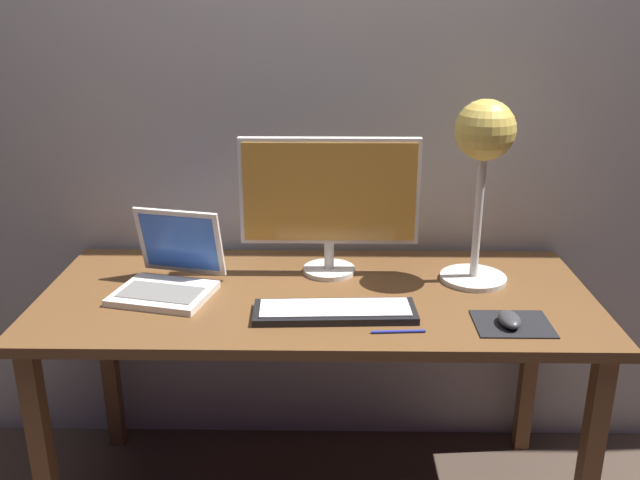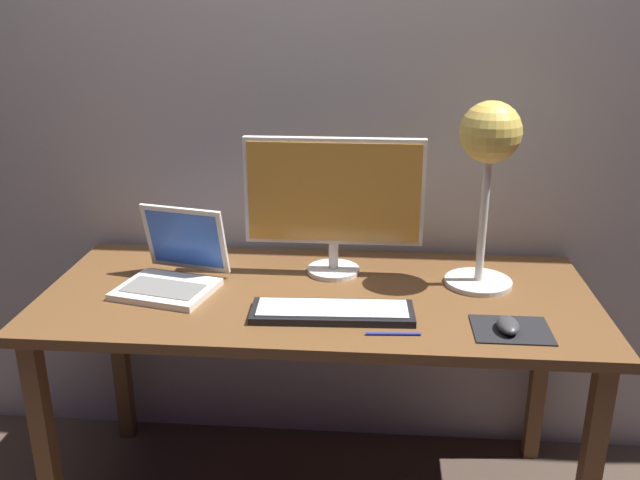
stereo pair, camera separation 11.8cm
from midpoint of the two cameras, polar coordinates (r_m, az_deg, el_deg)
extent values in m
cube|color=#A8A099|center=(2.24, 2.23, 13.11)|extent=(4.80, 0.06, 2.60)
cube|color=brown|center=(2.01, 1.50, -4.78)|extent=(1.60, 0.70, 0.03)
cube|color=brown|center=(2.12, -20.39, -16.24)|extent=(0.05, 0.05, 0.71)
cube|color=brown|center=(2.05, 23.14, -17.99)|extent=(0.05, 0.05, 0.71)
cube|color=brown|center=(2.57, -15.10, -8.92)|extent=(0.05, 0.05, 0.71)
cube|color=brown|center=(2.51, 19.19, -10.06)|extent=(0.05, 0.05, 0.71)
cylinder|color=silver|center=(2.14, 2.71, -2.55)|extent=(0.16, 0.16, 0.01)
cylinder|color=silver|center=(2.12, 2.73, -1.29)|extent=(0.03, 0.03, 0.09)
cube|color=silver|center=(2.05, 2.82, 4.07)|extent=(0.54, 0.03, 0.32)
cube|color=gold|center=(2.04, 2.81, 3.94)|extent=(0.52, 0.00, 0.30)
cube|color=black|center=(1.85, 2.87, -6.08)|extent=(0.45, 0.16, 0.02)
cube|color=silver|center=(1.85, 2.88, -5.74)|extent=(0.41, 0.13, 0.01)
cube|color=silver|center=(2.03, -11.10, -4.09)|extent=(0.31, 0.27, 0.02)
cube|color=slate|center=(2.01, -11.33, -3.97)|extent=(0.25, 0.17, 0.00)
cube|color=silver|center=(2.09, -9.62, 0.11)|extent=(0.27, 0.12, 0.21)
cube|color=blue|center=(2.09, -9.62, 0.11)|extent=(0.24, 0.10, 0.18)
cylinder|color=beige|center=(2.12, 14.63, -3.42)|extent=(0.20, 0.20, 0.01)
cylinder|color=silver|center=(2.05, 15.13, 2.06)|extent=(0.02, 0.02, 0.41)
sphere|color=gold|center=(1.99, 15.74, 8.66)|extent=(0.17, 0.17, 0.17)
sphere|color=#FFEAB2|center=(1.99, 15.68, 7.37)|extent=(0.06, 0.06, 0.06)
cube|color=black|center=(1.86, 17.46, -7.19)|extent=(0.20, 0.16, 0.00)
ellipsoid|color=#38383A|center=(1.84, 17.22, -6.82)|extent=(0.06, 0.10, 0.03)
cylinder|color=#2633A5|center=(1.77, 8.06, -7.79)|extent=(0.14, 0.02, 0.01)
camera|label=1|loc=(0.06, -88.21, 0.64)|focal=38.34mm
camera|label=2|loc=(0.06, 91.79, -0.64)|focal=38.34mm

